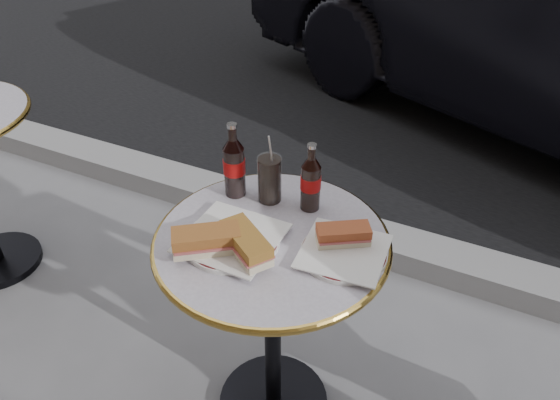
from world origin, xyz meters
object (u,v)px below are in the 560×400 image
at_px(plate_right, 344,253).
at_px(cola_bottle_left, 234,160).
at_px(cola_glass, 270,179).
at_px(bistro_table, 273,332).
at_px(plate_left, 232,240).
at_px(cola_bottle_right, 311,177).

distance_m(plate_right, cola_bottle_left, 0.40).
bearing_deg(plate_right, cola_glass, 154.08).
bearing_deg(bistro_table, cola_bottle_left, 143.85).
xyz_separation_m(plate_right, cola_glass, (-0.27, 0.13, 0.06)).
xyz_separation_m(plate_left, cola_bottle_right, (0.12, 0.22, 0.09)).
height_order(plate_right, cola_bottle_left, cola_bottle_left).
relative_size(bistro_table, cola_glass, 5.28).
xyz_separation_m(plate_left, cola_glass, (0.00, 0.21, 0.06)).
bearing_deg(cola_glass, plate_left, -90.69).
bearing_deg(plate_right, cola_bottle_left, 162.77).
distance_m(plate_left, cola_glass, 0.22).
bearing_deg(plate_left, cola_bottle_left, 117.12).
relative_size(cola_bottle_left, cola_bottle_right, 1.11).
bearing_deg(bistro_table, plate_right, 5.11).
bearing_deg(cola_glass, plate_right, -25.92).
xyz_separation_m(bistro_table, cola_bottle_left, (-0.18, 0.13, 0.48)).
xyz_separation_m(plate_right, cola_bottle_left, (-0.37, 0.12, 0.11)).
relative_size(cola_bottle_left, cola_glass, 1.62).
height_order(bistro_table, cola_bottle_right, cola_bottle_right).
xyz_separation_m(cola_bottle_right, cola_glass, (-0.12, -0.01, -0.03)).
relative_size(plate_right, cola_bottle_right, 1.07).
distance_m(cola_bottle_right, cola_glass, 0.12).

